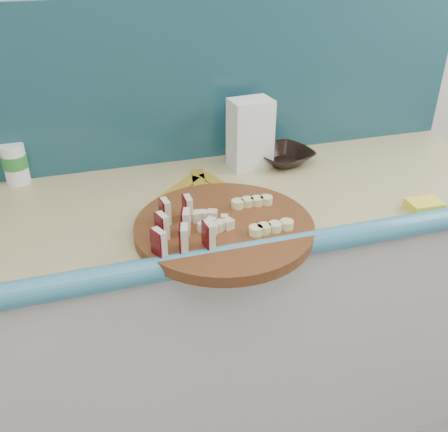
% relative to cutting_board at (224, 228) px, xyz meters
% --- Properties ---
extents(kitchen_counter, '(2.20, 0.63, 0.91)m').
position_rel_cutting_board_xyz_m(kitchen_counter, '(-0.14, 0.19, -0.47)').
color(kitchen_counter, beige).
rests_on(kitchen_counter, ground).
extents(backsplash, '(2.20, 0.02, 0.50)m').
position_rel_cutting_board_xyz_m(backsplash, '(-0.14, 0.48, 0.24)').
color(backsplash, teal).
rests_on(backsplash, kitchen_counter).
extents(cutting_board, '(0.46, 0.46, 0.03)m').
position_rel_cutting_board_xyz_m(cutting_board, '(0.00, 0.00, 0.00)').
color(cutting_board, '#4B2A10').
rests_on(cutting_board, kitchen_counter).
extents(apple_wedges, '(0.14, 0.17, 0.06)m').
position_rel_cutting_board_xyz_m(apple_wedges, '(-0.12, -0.03, 0.04)').
color(apple_wedges, beige).
rests_on(apple_wedges, cutting_board).
extents(apple_chunks, '(0.06, 0.07, 0.02)m').
position_rel_cutting_board_xyz_m(apple_chunks, '(-0.03, 0.00, 0.03)').
color(apple_chunks, beige).
rests_on(apple_chunks, cutting_board).
extents(banana_slices, '(0.12, 0.17, 0.02)m').
position_rel_cutting_board_xyz_m(banana_slices, '(0.10, -0.00, 0.02)').
color(banana_slices, '#E5D98C').
rests_on(banana_slices, cutting_board).
extents(brown_bowl, '(0.22, 0.22, 0.04)m').
position_rel_cutting_board_xyz_m(brown_bowl, '(0.31, 0.35, 0.01)').
color(brown_bowl, black).
rests_on(brown_bowl, kitchen_counter).
extents(flour_bag, '(0.13, 0.10, 0.22)m').
position_rel_cutting_board_xyz_m(flour_bag, '(0.20, 0.37, 0.09)').
color(flour_bag, white).
rests_on(flour_bag, kitchen_counter).
extents(canister, '(0.07, 0.07, 0.12)m').
position_rel_cutting_board_xyz_m(canister, '(-0.51, 0.45, 0.05)').
color(canister, white).
rests_on(canister, kitchen_counter).
extents(sponge, '(0.09, 0.07, 0.03)m').
position_rel_cutting_board_xyz_m(sponge, '(0.55, -0.05, -0.00)').
color(sponge, '#FFF543').
rests_on(sponge, kitchen_counter).
extents(banana_peel, '(0.24, 0.21, 0.01)m').
position_rel_cutting_board_xyz_m(banana_peel, '(0.01, 0.27, -0.01)').
color(banana_peel, gold).
rests_on(banana_peel, kitchen_counter).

